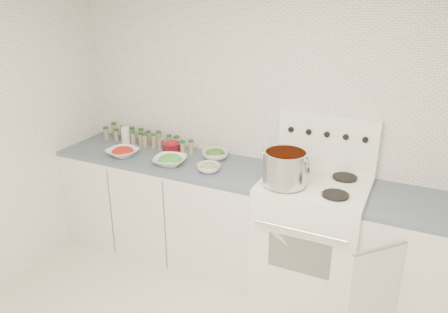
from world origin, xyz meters
The scene contains 13 objects.
room_walls centered at (0.00, 0.00, 1.56)m, with size 3.54×3.04×2.52m.
counter_left centered at (-0.82, 1.19, 0.45)m, with size 1.85×0.62×0.90m.
stove centered at (0.48, 1.19, 0.50)m, with size 0.76×0.70×1.36m.
counter_right centered at (1.30, 1.19, 0.45)m, with size 0.89×0.92×0.90m.
stock_pot centered at (0.29, 1.03, 1.08)m, with size 0.33×0.31×0.24m.
bowl_tomato centered at (-1.16, 1.06, 0.94)m, with size 0.29×0.29×0.09m.
bowl_snowpea centered at (-0.69, 1.07, 0.94)m, with size 0.31×0.31×0.09m.
bowl_broccoli centered at (-0.42, 1.34, 0.94)m, with size 0.26×0.26×0.09m.
bowl_zucchini centered at (-0.34, 1.08, 0.93)m, with size 0.23×0.23×0.07m.
bowl_pepper centered at (-0.84, 1.33, 0.95)m, with size 0.15×0.15×0.10m.
salt_canister centered at (-1.34, 1.33, 0.98)m, with size 0.08×0.08×0.15m, color white.
tin_can centered at (-0.98, 1.36, 0.94)m, with size 0.07×0.07×0.09m, color #B9AB9C.
spice_cluster centered at (-1.17, 1.40, 0.96)m, with size 0.95×0.16×0.14m.
Camera 1 is at (1.12, -1.71, 2.27)m, focal length 35.00 mm.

